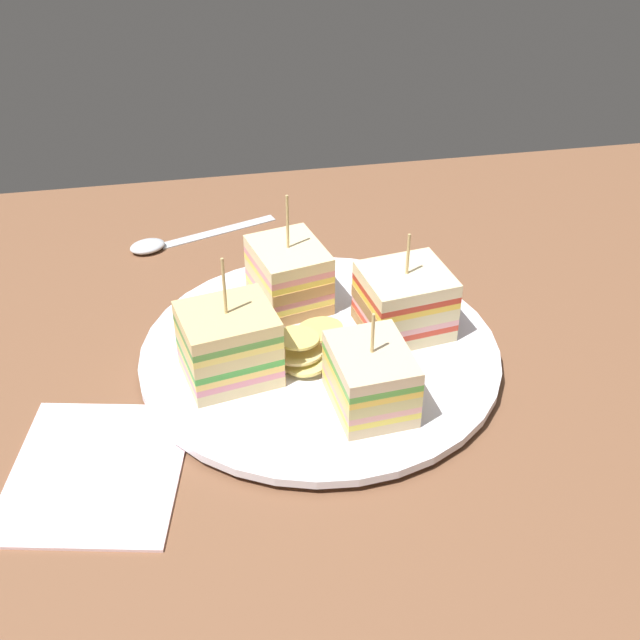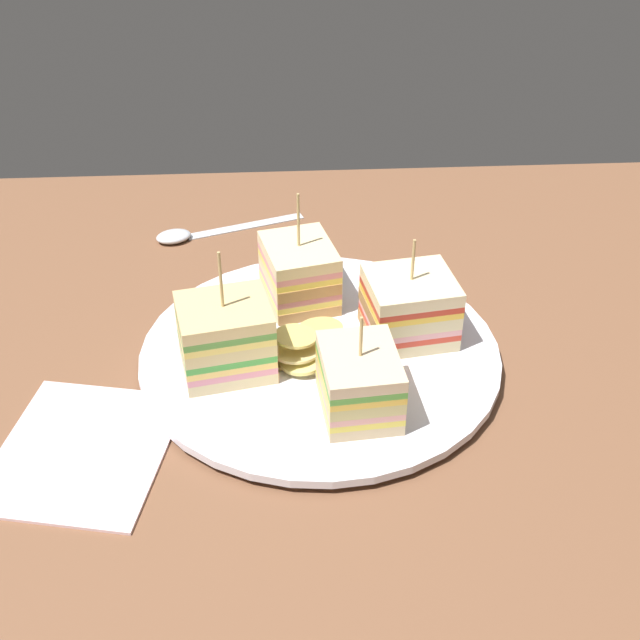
# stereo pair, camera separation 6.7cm
# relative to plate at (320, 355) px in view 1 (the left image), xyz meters

# --- Properties ---
(ground_plane) EXTENTS (0.97, 0.73, 0.02)m
(ground_plane) POSITION_rel_plate_xyz_m (0.00, 0.00, -0.02)
(ground_plane) COLOR brown
(plate) EXTENTS (0.29, 0.29, 0.01)m
(plate) POSITION_rel_plate_xyz_m (0.00, 0.00, 0.00)
(plate) COLOR white
(plate) RESTS_ON ground_plane
(sandwich_wedge_0) EXTENTS (0.07, 0.08, 0.10)m
(sandwich_wedge_0) POSITION_rel_plate_xyz_m (0.01, -0.07, 0.03)
(sandwich_wedge_0) COLOR #D0B57D
(sandwich_wedge_0) RESTS_ON plate
(sandwich_wedge_1) EXTENTS (0.08, 0.07, 0.11)m
(sandwich_wedge_1) POSITION_rel_plate_xyz_m (0.07, 0.02, 0.03)
(sandwich_wedge_1) COLOR beige
(sandwich_wedge_1) RESTS_ON plate
(sandwich_wedge_2) EXTENTS (0.06, 0.07, 0.08)m
(sandwich_wedge_2) POSITION_rel_plate_xyz_m (-0.02, 0.07, 0.03)
(sandwich_wedge_2) COLOR beige
(sandwich_wedge_2) RESTS_ON plate
(sandwich_wedge_3) EXTENTS (0.08, 0.07, 0.09)m
(sandwich_wedge_3) POSITION_rel_plate_xyz_m (-0.07, -0.02, 0.03)
(sandwich_wedge_3) COLOR beige
(sandwich_wedge_3) RESTS_ON plate
(chip_pile) EXTENTS (0.08, 0.07, 0.03)m
(chip_pile) POSITION_rel_plate_xyz_m (0.02, 0.01, 0.02)
(chip_pile) COLOR #E8CC71
(chip_pile) RESTS_ON plate
(spoon) EXTENTS (0.15, 0.07, 0.01)m
(spoon) POSITION_rel_plate_xyz_m (0.12, -0.21, -0.00)
(spoon) COLOR silver
(spoon) RESTS_ON ground_plane
(napkin) EXTENTS (0.14, 0.16, 0.01)m
(napkin) POSITION_rel_plate_xyz_m (0.18, 0.09, -0.01)
(napkin) COLOR silver
(napkin) RESTS_ON ground_plane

